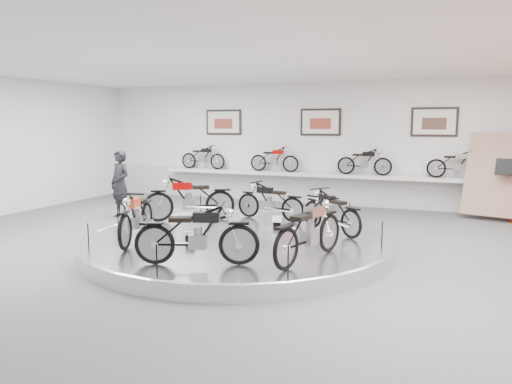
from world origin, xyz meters
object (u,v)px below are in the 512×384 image
at_px(bike_c, 189,198).
at_px(bike_d, 136,216).
at_px(bike_a, 331,211).
at_px(bike_b, 270,201).
at_px(visitor, 120,184).
at_px(display_platform, 237,244).
at_px(shelf, 318,175).
at_px(bike_e, 197,234).
at_px(bike_f, 309,230).

height_order(bike_c, bike_d, bike_c).
relative_size(bike_a, bike_b, 1.01).
bearing_deg(visitor, bike_c, -2.91).
bearing_deg(bike_a, display_platform, 69.01).
height_order(shelf, bike_e, bike_e).
xyz_separation_m(bike_a, visitor, (-6.36, 1.12, 0.19)).
bearing_deg(bike_f, bike_c, 71.58).
xyz_separation_m(shelf, bike_b, (-0.01, -4.40, -0.23)).
xyz_separation_m(bike_c, bike_e, (2.03, -3.33, -0.03)).
height_order(bike_a, visitor, visitor).
distance_m(shelf, bike_d, 7.74).
bearing_deg(bike_a, bike_f, 131.10).
distance_m(bike_b, bike_c, 1.97).
relative_size(bike_b, bike_f, 0.87).
bearing_deg(visitor, bike_a, 7.61).
bearing_deg(shelf, bike_b, -90.07).
xyz_separation_m(shelf, bike_f, (1.91, -7.62, -0.16)).
xyz_separation_m(shelf, bike_c, (-1.78, -5.25, -0.15)).
height_order(bike_c, visitor, visitor).
height_order(display_platform, bike_b, bike_b).
height_order(bike_a, bike_e, bike_e).
xyz_separation_m(display_platform, bike_f, (1.91, -1.22, 0.69)).
relative_size(bike_c, bike_d, 1.05).
distance_m(bike_c, bike_f, 4.39).
relative_size(shelf, bike_d, 6.19).
distance_m(bike_b, bike_d, 3.57).
bearing_deg(display_platform, visitor, 154.36).
xyz_separation_m(bike_e, visitor, (-4.87, 4.39, 0.13)).
bearing_deg(bike_b, bike_e, 103.90).
height_order(shelf, visitor, visitor).
bearing_deg(bike_b, bike_d, 72.44).
bearing_deg(bike_d, bike_b, 133.91).
bearing_deg(shelf, visitor, -137.85).
bearing_deg(bike_f, bike_d, 103.24).
relative_size(display_platform, visitor, 3.34).
bearing_deg(visitor, bike_e, -24.43).
relative_size(shelf, bike_a, 6.86).
bearing_deg(bike_d, bike_a, 105.23).
xyz_separation_m(shelf, bike_e, (0.25, -8.58, -0.18)).
relative_size(bike_d, bike_f, 0.97).
xyz_separation_m(bike_b, bike_d, (-1.67, -3.15, 0.06)).
bearing_deg(bike_d, visitor, -157.00).
bearing_deg(bike_f, visitor, 76.57).
relative_size(bike_e, visitor, 0.93).
xyz_separation_m(display_platform, bike_c, (-1.78, 1.15, 0.70)).
bearing_deg(bike_e, bike_d, 131.35).
distance_m(bike_d, bike_e, 2.18).
bearing_deg(bike_a, visitor, 26.76).
height_order(bike_c, bike_e, bike_c).
xyz_separation_m(bike_d, bike_f, (3.59, -0.07, 0.02)).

